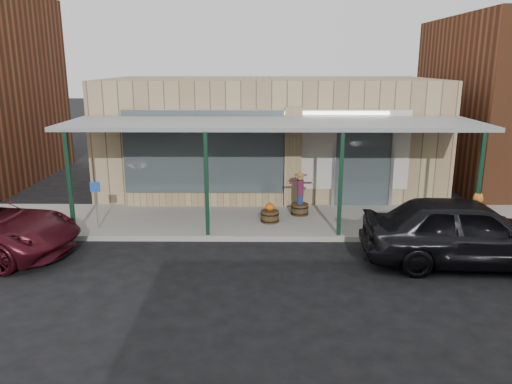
{
  "coord_description": "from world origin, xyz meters",
  "views": [
    {
      "loc": [
        -0.36,
        -10.87,
        4.73
      ],
      "look_at": [
        -0.48,
        2.6,
        1.25
      ],
      "focal_mm": 35.0,
      "sensor_mm": 36.0,
      "label": 1
    }
  ],
  "objects_px": {
    "parked_sedan": "(467,231)",
    "handicap_sign": "(96,199)",
    "barrel_pumpkin": "(270,215)",
    "barrel_scarecrow": "(300,200)"
  },
  "relations": [
    {
      "from": "barrel_scarecrow",
      "to": "parked_sedan",
      "type": "relative_size",
      "value": 0.28
    },
    {
      "from": "barrel_scarecrow",
      "to": "parked_sedan",
      "type": "distance_m",
      "value": 5.15
    },
    {
      "from": "barrel_scarecrow",
      "to": "handicap_sign",
      "type": "bearing_deg",
      "value": -146.13
    },
    {
      "from": "barrel_pumpkin",
      "to": "parked_sedan",
      "type": "height_order",
      "value": "parked_sedan"
    },
    {
      "from": "parked_sedan",
      "to": "handicap_sign",
      "type": "bearing_deg",
      "value": 80.47
    },
    {
      "from": "handicap_sign",
      "to": "barrel_pumpkin",
      "type": "bearing_deg",
      "value": 2.59
    },
    {
      "from": "barrel_scarecrow",
      "to": "barrel_pumpkin",
      "type": "height_order",
      "value": "barrel_scarecrow"
    },
    {
      "from": "barrel_pumpkin",
      "to": "handicap_sign",
      "type": "relative_size",
      "value": 0.49
    },
    {
      "from": "handicap_sign",
      "to": "parked_sedan",
      "type": "relative_size",
      "value": 0.27
    },
    {
      "from": "barrel_pumpkin",
      "to": "parked_sedan",
      "type": "distance_m",
      "value": 5.46
    }
  ]
}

